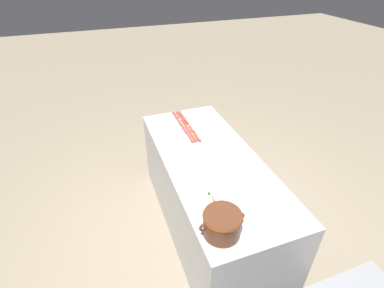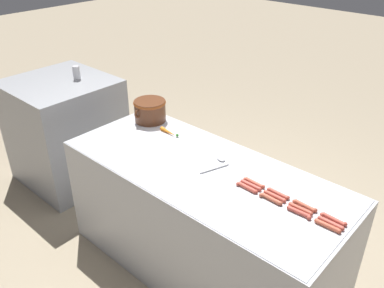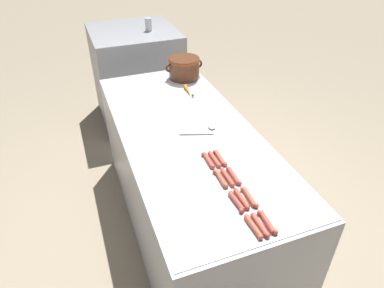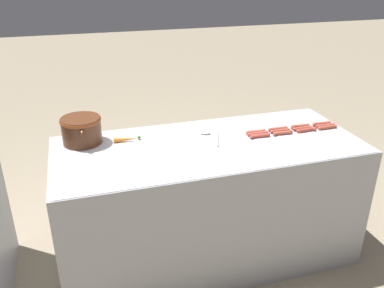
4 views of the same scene
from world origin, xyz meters
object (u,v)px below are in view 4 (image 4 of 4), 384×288
object	(u,v)px
hot_dog_7	(258,134)
hot_dog_11	(256,132)
hot_dog_2	(283,133)
carrot	(127,139)
hot_dog_10	(278,129)
bean_pot	(81,129)
hot_dog_1	(306,130)
serving_spoon	(209,135)
hot_dog_0	(328,127)
hot_dog_3	(260,136)
hot_dog_6	(280,131)
hot_dog_8	(322,124)
hot_dog_9	(300,126)
hot_dog_5	(303,128)

from	to	relation	value
hot_dog_7	hot_dog_11	world-z (taller)	same
hot_dog_2	hot_dog_11	bearing A→B (deg)	65.86
hot_dog_7	carrot	distance (m)	0.88
hot_dog_2	hot_dog_11	distance (m)	0.18
hot_dog_10	bean_pot	bearing A→B (deg)	81.97
hot_dog_1	hot_dog_2	xyz separation A→B (m)	(-0.00, 0.18, 0.00)
serving_spoon	bean_pot	bearing A→B (deg)	80.56
hot_dog_11	bean_pot	distance (m)	1.17
hot_dog_0	serving_spoon	size ratio (longest dim) A/B	0.58
hot_dog_1	hot_dog_3	world-z (taller)	same
hot_dog_1	hot_dog_6	world-z (taller)	same
hot_dog_1	hot_dog_8	distance (m)	0.19
hot_dog_2	hot_dog_1	bearing A→B (deg)	-89.07
hot_dog_3	hot_dog_11	bearing A→B (deg)	-2.03
hot_dog_10	hot_dog_7	bearing A→B (deg)	102.41
hot_dog_2	hot_dog_9	bearing A→B (deg)	-66.20
hot_dog_5	bean_pot	bearing A→B (deg)	81.34
hot_dog_2	hot_dog_3	distance (m)	0.17
hot_dog_3	carrot	bearing A→B (deg)	77.15
hot_dog_0	hot_dog_2	world-z (taller)	same
hot_dog_7	serving_spoon	bearing A→B (deg)	74.93
hot_dog_10	hot_dog_9	bearing A→B (deg)	-89.85
hot_dog_9	hot_dog_10	bearing A→B (deg)	90.15
hot_dog_6	serving_spoon	distance (m)	0.50
hot_dog_9	bean_pot	size ratio (longest dim) A/B	0.47
hot_dog_0	hot_dog_1	size ratio (longest dim) A/B	1.00
hot_dog_2	hot_dog_8	xyz separation A→B (m)	(0.08, -0.35, 0.00)
serving_spoon	carrot	xyz separation A→B (m)	(0.07, 0.55, 0.01)
hot_dog_1	hot_dog_3	distance (m)	0.35
hot_dog_10	hot_dog_11	bearing A→B (deg)	91.05
hot_dog_10	bean_pot	xyz separation A→B (m)	(0.19, 1.32, 0.09)
hot_dog_1	hot_dog_11	bearing A→B (deg)	78.39
hot_dog_8	hot_dog_7	bearing A→B (deg)	94.00
hot_dog_0	hot_dog_2	size ratio (longest dim) A/B	1.00
hot_dog_9	bean_pot	distance (m)	1.51
hot_dog_5	hot_dog_9	bearing A→B (deg)	-5.61
serving_spoon	carrot	size ratio (longest dim) A/B	1.46
hot_dog_2	hot_dog_5	xyz separation A→B (m)	(0.04, -0.17, 0.00)
hot_dog_5	hot_dog_10	distance (m)	0.18
hot_dog_11	hot_dog_10	bearing A→B (deg)	-88.95
hot_dog_10	hot_dog_5	bearing A→B (deg)	-103.42
hot_dog_9	hot_dog_2	bearing A→B (deg)	113.80
hot_dog_0	hot_dog_5	bearing A→B (deg)	79.08
hot_dog_0	hot_dog_7	distance (m)	0.52
serving_spoon	hot_dog_0	bearing A→B (deg)	-98.37
hot_dog_1	bean_pot	size ratio (longest dim) A/B	0.47
hot_dog_10	hot_dog_2	bearing A→B (deg)	177.55
hot_dog_11	hot_dog_5	bearing A→B (deg)	-96.29
hot_dog_3	hot_dog_8	world-z (taller)	same
hot_dog_8	hot_dog_10	distance (m)	0.35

